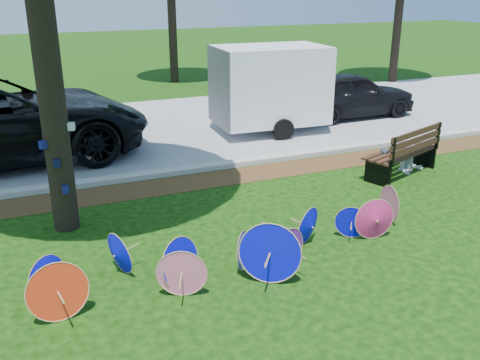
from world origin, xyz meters
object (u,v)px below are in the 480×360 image
(cargo_trailer, at_px, (270,85))
(person_right, at_px, (412,144))
(park_bench, at_px, (400,151))
(person_left, at_px, (387,149))
(dark_pickup, at_px, (349,94))
(parasol_pile, at_px, (241,248))

(cargo_trailer, height_order, person_right, cargo_trailer)
(park_bench, relative_size, person_right, 1.59)
(park_bench, xyz_separation_m, person_left, (-0.35, 0.05, 0.08))
(dark_pickup, height_order, person_right, dark_pickup)
(person_left, xyz_separation_m, person_right, (0.70, 0.00, 0.04))
(parasol_pile, bearing_deg, person_right, 26.53)
(park_bench, xyz_separation_m, person_right, (0.35, 0.05, 0.11))
(parasol_pile, bearing_deg, cargo_trailer, 61.22)
(cargo_trailer, bearing_deg, person_right, -68.98)
(cargo_trailer, relative_size, person_left, 2.47)
(parasol_pile, relative_size, person_right, 4.83)
(parasol_pile, distance_m, cargo_trailer, 8.25)
(park_bench, distance_m, person_left, 0.36)
(parasol_pile, height_order, cargo_trailer, cargo_trailer)
(person_left, relative_size, person_right, 0.94)
(person_right, bearing_deg, person_left, -162.89)
(dark_pickup, height_order, cargo_trailer, cargo_trailer)
(dark_pickup, distance_m, park_bench, 5.56)
(parasol_pile, xyz_separation_m, person_right, (5.38, 2.69, 0.30))
(person_left, height_order, person_right, person_right)
(parasol_pile, height_order, person_left, person_left)
(person_left, bearing_deg, cargo_trailer, 90.57)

